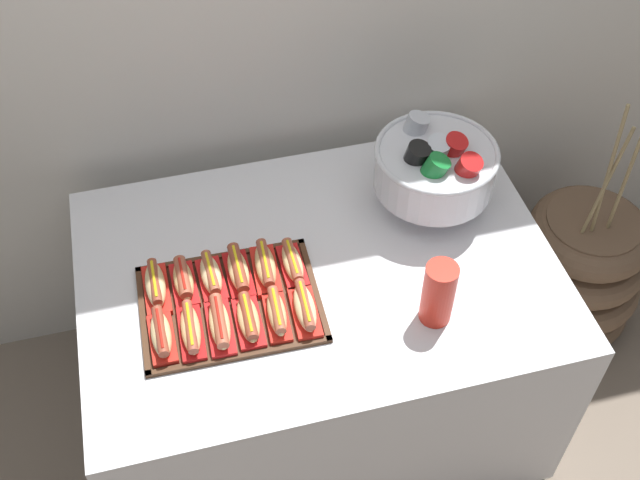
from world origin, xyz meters
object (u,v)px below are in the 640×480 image
at_px(hot_dog_2, 220,324).
at_px(hot_dog_6, 156,286).
at_px(buffet_table, 318,340).
at_px(cup_stack, 438,293).
at_px(serving_tray, 230,304).
at_px(punch_bowl, 435,166).
at_px(hot_dog_7, 184,281).
at_px(hot_dog_11, 292,262).
at_px(hot_dog_9, 238,271).
at_px(hot_dog_8, 211,276).
at_px(hot_dog_0, 161,335).
at_px(hot_dog_1, 191,330).
at_px(floor_vase, 576,270).
at_px(hot_dog_4, 277,314).
at_px(hot_dog_3, 249,320).
at_px(hot_dog_5, 305,308).
at_px(hot_dog_10, 265,267).

xyz_separation_m(hot_dog_2, hot_dog_6, (-0.15, 0.17, 0.00)).
height_order(buffet_table, cup_stack, cup_stack).
relative_size(serving_tray, cup_stack, 2.49).
distance_m(buffet_table, punch_bowl, 0.66).
bearing_deg(hot_dog_7, hot_dog_11, -1.36).
relative_size(hot_dog_11, punch_bowl, 0.45).
height_order(hot_dog_7, hot_dog_9, same).
bearing_deg(punch_bowl, hot_dog_8, -167.74).
relative_size(hot_dog_0, hot_dog_2, 0.88).
bearing_deg(serving_tray, hot_dog_1, -145.10).
relative_size(floor_vase, cup_stack, 5.30).
height_order(hot_dog_1, hot_dog_4, hot_dog_4).
bearing_deg(hot_dog_7, hot_dog_6, 178.64).
xyz_separation_m(floor_vase, hot_dog_4, (-1.17, -0.32, 0.55)).
height_order(serving_tray, hot_dog_3, hot_dog_3).
height_order(hot_dog_7, hot_dog_11, hot_dog_7).
distance_m(floor_vase, hot_dog_8, 1.43).
height_order(floor_vase, hot_dog_1, floor_vase).
bearing_deg(hot_dog_5, hot_dog_0, 178.64).
distance_m(hot_dog_9, hot_dog_10, 0.08).
bearing_deg(hot_dog_8, hot_dog_10, -1.36).
relative_size(hot_dog_7, cup_stack, 0.79).
bearing_deg(hot_dog_8, hot_dog_1, -115.80).
height_order(hot_dog_0, punch_bowl, punch_bowl).
distance_m(hot_dog_2, punch_bowl, 0.77).
bearing_deg(hot_dog_8, hot_dog_4, -49.08).
relative_size(floor_vase, hot_dog_5, 6.03).
xyz_separation_m(serving_tray, hot_dog_0, (-0.19, -0.08, 0.03)).
bearing_deg(hot_dog_9, hot_dog_4, -66.91).
bearing_deg(hot_dog_9, cup_stack, -27.75).
bearing_deg(buffet_table, floor_vase, 9.29).
xyz_separation_m(buffet_table, hot_dog_10, (-0.15, 0.01, 0.40)).
bearing_deg(hot_dog_2, serving_tray, 64.20).
height_order(hot_dog_11, punch_bowl, punch_bowl).
bearing_deg(hot_dog_1, hot_dog_9, 46.37).
xyz_separation_m(hot_dog_0, hot_dog_6, (0.00, 0.16, -0.00)).
distance_m(hot_dog_5, hot_dog_11, 0.17).
distance_m(hot_dog_3, cup_stack, 0.50).
height_order(hot_dog_2, cup_stack, cup_stack).
distance_m(hot_dog_4, cup_stack, 0.42).
distance_m(hot_dog_4, hot_dog_5, 0.08).
distance_m(hot_dog_8, hot_dog_9, 0.08).
xyz_separation_m(floor_vase, serving_tray, (-1.28, -0.24, 0.52)).
xyz_separation_m(floor_vase, hot_dog_9, (-1.24, -0.16, 0.55)).
xyz_separation_m(hot_dog_5, hot_dog_8, (-0.22, 0.17, -0.00)).
relative_size(hot_dog_4, hot_dog_11, 1.02).
relative_size(hot_dog_0, hot_dog_5, 0.92).
bearing_deg(hot_dog_0, hot_dog_6, 88.64).
xyz_separation_m(buffet_table, hot_dog_3, (-0.23, -0.16, 0.40)).
bearing_deg(hot_dog_5, hot_dog_1, 178.64).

